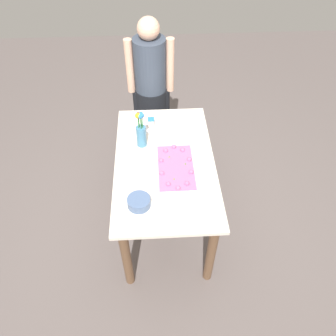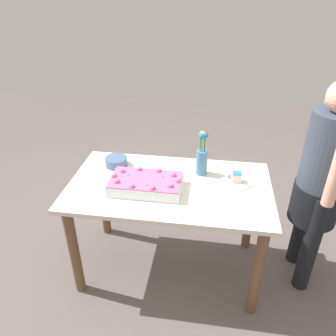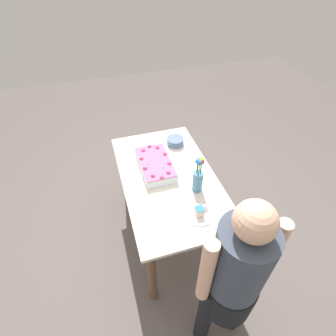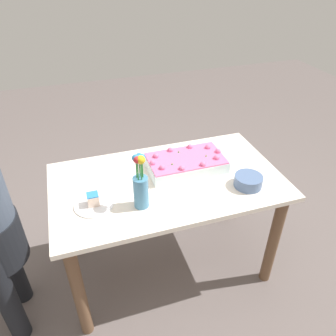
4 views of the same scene
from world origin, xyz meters
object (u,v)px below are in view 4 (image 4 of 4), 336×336
object	(u,v)px
sheet_cake	(186,163)
cake_knife	(105,174)
flower_vase	(141,186)
fruit_bowl	(248,181)
serving_plate_with_slice	(94,203)

from	to	relation	value
sheet_cake	cake_knife	world-z (taller)	sheet_cake
sheet_cake	flower_vase	world-z (taller)	flower_vase
flower_vase	fruit_bowl	world-z (taller)	flower_vase
serving_plate_with_slice	fruit_bowl	world-z (taller)	serving_plate_with_slice
sheet_cake	cake_knife	distance (m)	0.50
sheet_cake	cake_knife	bearing A→B (deg)	168.67
cake_knife	fruit_bowl	xyz separation A→B (m)	(0.77, -0.37, 0.03)
serving_plate_with_slice	fruit_bowl	bearing A→B (deg)	-6.58
sheet_cake	serving_plate_with_slice	bearing A→B (deg)	-163.58
flower_vase	cake_knife	bearing A→B (deg)	112.09
flower_vase	serving_plate_with_slice	bearing A→B (deg)	161.65
sheet_cake	serving_plate_with_slice	size ratio (longest dim) A/B	2.22
flower_vase	sheet_cake	bearing A→B (deg)	36.34
sheet_cake	flower_vase	xyz separation A→B (m)	(-0.35, -0.25, 0.09)
cake_knife	flower_vase	bearing A→B (deg)	94.55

